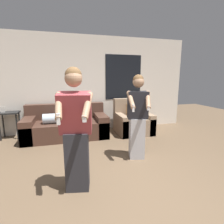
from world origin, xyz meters
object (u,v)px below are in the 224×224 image
object	(u,v)px
person_left	(76,131)
person_right	(137,117)
side_table	(9,117)
armchair	(133,121)
couch	(67,126)

from	to	relation	value
person_left	person_right	xyz separation A→B (m)	(1.18, 0.70, -0.03)
side_table	person_left	bearing A→B (deg)	-59.71
armchair	person_left	xyz separation A→B (m)	(-1.71, -2.23, 0.53)
armchair	person_left	bearing A→B (deg)	-127.56
couch	person_right	xyz separation A→B (m)	(1.29, -1.62, 0.51)
side_table	person_left	size ratio (longest dim) A/B	0.50
side_table	person_right	xyz separation A→B (m)	(2.69, -1.88, 0.26)
person_right	armchair	bearing A→B (deg)	70.75
armchair	couch	bearing A→B (deg)	177.22
couch	person_right	size ratio (longest dim) A/B	1.30
side_table	person_right	bearing A→B (deg)	-34.99
couch	side_table	world-z (taller)	couch
side_table	person_right	world-z (taller)	person_right
couch	armchair	xyz separation A→B (m)	(1.82, -0.09, 0.01)
couch	side_table	distance (m)	1.45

